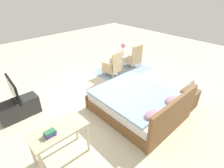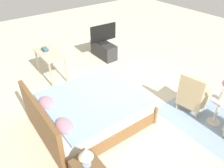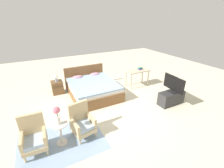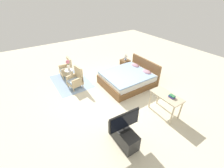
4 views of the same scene
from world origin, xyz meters
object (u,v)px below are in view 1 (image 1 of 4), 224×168
at_px(tv_flatscreen, 13,90).
at_px(vanity_desk, 59,134).
at_px(tv_stand, 19,108).
at_px(nightstand, 189,98).
at_px(side_table, 123,61).
at_px(book_stack, 50,133).
at_px(armchair_by_window_left, 134,58).
at_px(armchair_by_window_right, 113,66).
at_px(bed, 138,104).
at_px(flower_vase, 123,48).
at_px(table_lamp, 193,83).

xyz_separation_m(tv_flatscreen, vanity_desk, (-0.17, 1.87, -0.16)).
bearing_deg(tv_stand, nightstand, 141.99).
relative_size(side_table, tv_stand, 0.64).
height_order(tv_stand, book_stack, book_stack).
distance_m(armchair_by_window_left, nightstand, 2.98).
relative_size(armchair_by_window_left, book_stack, 4.47).
bearing_deg(armchair_by_window_right, bed, 62.94).
relative_size(flower_vase, tv_stand, 0.50).
relative_size(armchair_by_window_left, tv_flatscreen, 1.03).
bearing_deg(book_stack, armchair_by_window_left, -156.56).
height_order(armchair_by_window_right, tv_flatscreen, tv_flatscreen).
bearing_deg(tv_stand, flower_vase, -178.45).
height_order(armchair_by_window_right, tv_stand, armchair_by_window_right).
height_order(armchair_by_window_right, vanity_desk, armchair_by_window_right).
relative_size(tv_flatscreen, book_stack, 4.33).
bearing_deg(armchair_by_window_left, tv_flatscreen, 0.53).
xyz_separation_m(armchair_by_window_right, tv_flatscreen, (3.35, 0.04, 0.42)).
height_order(tv_stand, tv_flatscreen, tv_flatscreen).
bearing_deg(nightstand, flower_vase, -97.30).
xyz_separation_m(flower_vase, book_stack, (3.92, 2.01, -0.10)).
bearing_deg(side_table, armchair_by_window_right, 6.31).
distance_m(armchair_by_window_left, vanity_desk, 4.75).
relative_size(bed, nightstand, 4.03).
bearing_deg(vanity_desk, bed, 176.66).
bearing_deg(tv_flatscreen, tv_stand, 176.98).
xyz_separation_m(armchair_by_window_left, armchair_by_window_right, (1.16, -0.00, 0.00)).
xyz_separation_m(nightstand, table_lamp, (0.00, 0.00, 0.48)).
height_order(tv_flatscreen, book_stack, tv_flatscreen).
distance_m(side_table, tv_stand, 3.93).
distance_m(armchair_by_window_right, vanity_desk, 3.72).
xyz_separation_m(armchair_by_window_left, side_table, (0.58, -0.06, 0.00)).
height_order(side_table, book_stack, book_stack).
height_order(flower_vase, table_lamp, flower_vase).
bearing_deg(table_lamp, tv_flatscreen, -38.00).
height_order(nightstand, tv_flatscreen, tv_flatscreen).
height_order(armchair_by_window_left, book_stack, armchair_by_window_left).
bearing_deg(flower_vase, armchair_by_window_left, 173.69).
height_order(armchair_by_window_left, tv_flatscreen, tv_flatscreen).
bearing_deg(nightstand, vanity_desk, -14.99).
height_order(flower_vase, vanity_desk, flower_vase).
distance_m(vanity_desk, book_stack, 0.23).
relative_size(flower_vase, vanity_desk, 0.46).
relative_size(table_lamp, tv_stand, 0.34).
bearing_deg(tv_flatscreen, armchair_by_window_left, -179.47).
distance_m(armchair_by_window_left, side_table, 0.59).
xyz_separation_m(flower_vase, table_lamp, (0.37, 2.89, -0.15)).
bearing_deg(tv_stand, armchair_by_window_right, -179.27).
distance_m(tv_stand, book_stack, 1.99).
relative_size(bed, flower_vase, 4.52).
xyz_separation_m(bed, nightstand, (-1.25, 0.78, -0.03)).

